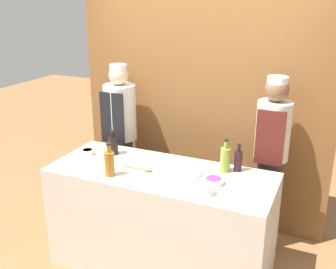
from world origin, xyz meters
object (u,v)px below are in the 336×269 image
(sauce_bowl_brown, at_px, (206,190))
(chef_left, at_px, (121,136))
(bottle_wine, at_px, (238,160))
(bottle_amber, at_px, (109,163))
(chef_right, at_px, (270,158))
(wooden_spoon, at_px, (142,169))
(cutting_board, at_px, (181,173))
(bottle_oil, at_px, (225,159))
(sauce_bowl_purple, at_px, (214,181))
(sauce_bowl_white, at_px, (88,152))
(bottle_soy, at_px, (113,145))

(sauce_bowl_brown, relative_size, chef_left, 0.07)
(bottle_wine, bearing_deg, bottle_amber, -151.28)
(chef_right, bearing_deg, wooden_spoon, -142.21)
(cutting_board, height_order, bottle_oil, bottle_oil)
(cutting_board, distance_m, chef_right, 0.91)
(cutting_board, bearing_deg, chef_right, 47.92)
(sauce_bowl_purple, distance_m, sauce_bowl_white, 1.26)
(chef_left, bearing_deg, bottle_oil, -20.10)
(bottle_wine, distance_m, wooden_spoon, 0.81)
(sauce_bowl_brown, relative_size, cutting_board, 0.38)
(cutting_board, xyz_separation_m, bottle_soy, (-0.75, 0.16, 0.08))
(bottle_soy, bearing_deg, chef_left, 113.71)
(bottle_soy, height_order, wooden_spoon, bottle_soy)
(bottle_amber, relative_size, bottle_wine, 1.15)
(sauce_bowl_white, height_order, bottle_soy, bottle_soy)
(wooden_spoon, relative_size, chef_left, 0.17)
(bottle_soy, relative_size, wooden_spoon, 0.82)
(wooden_spoon, bearing_deg, bottle_soy, 152.64)
(sauce_bowl_white, bearing_deg, bottle_oil, 7.02)
(sauce_bowl_white, bearing_deg, bottle_amber, -34.99)
(sauce_bowl_white, bearing_deg, sauce_bowl_purple, -4.51)
(sauce_bowl_purple, xyz_separation_m, sauce_bowl_brown, (0.00, -0.19, 0.00))
(chef_left, bearing_deg, sauce_bowl_white, -88.87)
(sauce_bowl_purple, bearing_deg, bottle_wine, 70.50)
(sauce_bowl_purple, height_order, chef_right, chef_right)
(wooden_spoon, bearing_deg, bottle_oil, 22.00)
(bottle_soy, bearing_deg, sauce_bowl_brown, -20.89)
(sauce_bowl_brown, height_order, bottle_wine, bottle_wine)
(sauce_bowl_purple, height_order, chef_left, chef_left)
(wooden_spoon, distance_m, chef_left, 0.97)
(bottle_amber, xyz_separation_m, chef_left, (-0.44, 0.93, -0.13))
(bottle_oil, relative_size, bottle_amber, 1.02)
(bottle_oil, xyz_separation_m, bottle_wine, (0.10, 0.06, -0.02))
(sauce_bowl_purple, bearing_deg, cutting_board, 170.19)
(sauce_bowl_brown, xyz_separation_m, bottle_amber, (-0.83, -0.01, 0.08))
(bottle_oil, relative_size, bottle_wine, 1.17)
(sauce_bowl_brown, bearing_deg, bottle_wine, 77.67)
(sauce_bowl_brown, relative_size, wooden_spoon, 0.42)
(bottle_soy, height_order, bottle_amber, bottle_amber)
(bottle_soy, distance_m, bottle_wine, 1.16)
(sauce_bowl_white, distance_m, bottle_oil, 1.28)
(sauce_bowl_white, height_order, bottle_amber, bottle_amber)
(bottle_soy, height_order, chef_right, chef_right)
(sauce_bowl_purple, distance_m, bottle_soy, 1.06)
(bottle_amber, bearing_deg, sauce_bowl_brown, 0.83)
(sauce_bowl_brown, height_order, bottle_soy, bottle_soy)
(cutting_board, bearing_deg, bottle_soy, 168.09)
(sauce_bowl_white, xyz_separation_m, bottle_amber, (0.43, -0.30, 0.08))
(sauce_bowl_white, height_order, chef_left, chef_left)
(bottle_wine, xyz_separation_m, chef_right, (0.20, 0.41, -0.10))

